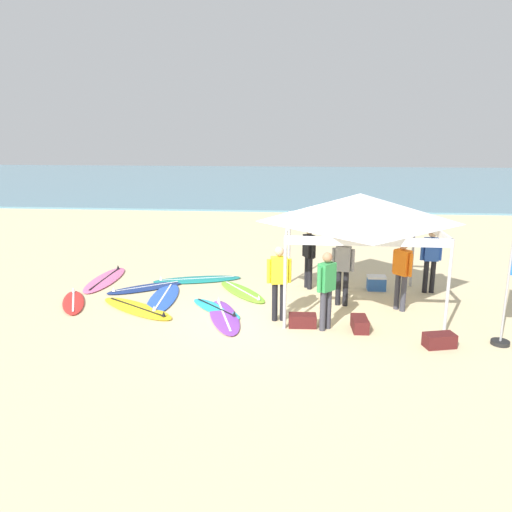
{
  "coord_description": "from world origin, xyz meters",
  "views": [
    {
      "loc": [
        0.86,
        -10.59,
        4.12
      ],
      "look_at": [
        -0.27,
        1.89,
        1.0
      ],
      "focal_mm": 34.72,
      "sensor_mm": 36.0,
      "label": 1
    }
  ],
  "objects_px": {
    "surfboard_red": "(73,302)",
    "gear_bag_by_pole": "(439,340)",
    "surfboard_yellow": "(137,308)",
    "surfboard_blue": "(163,298)",
    "person_orange": "(402,270)",
    "surfboard_cyan": "(216,309)",
    "surfboard_purple": "(224,316)",
    "canopy_tent": "(360,209)",
    "gear_bag_near_tent": "(302,320)",
    "person_yellow": "(279,278)",
    "person_blue": "(431,256)",
    "person_black": "(309,253)",
    "gear_bag_on_sand": "(360,324)",
    "person_green": "(326,286)",
    "surfboard_navy": "(146,288)",
    "person_grey": "(343,266)",
    "surfboard_pink": "(105,279)",
    "surfboard_lime": "(242,292)",
    "surfboard_teal": "(197,280)",
    "cooler_box": "(376,283)"
  },
  "relations": [
    {
      "from": "surfboard_teal",
      "to": "cooler_box",
      "type": "distance_m",
      "value": 5.01
    },
    {
      "from": "canopy_tent",
      "to": "gear_bag_by_pole",
      "type": "relative_size",
      "value": 5.82
    },
    {
      "from": "gear_bag_near_tent",
      "to": "person_green",
      "type": "bearing_deg",
      "value": -13.04
    },
    {
      "from": "canopy_tent",
      "to": "surfboard_blue",
      "type": "height_order",
      "value": "canopy_tent"
    },
    {
      "from": "surfboard_red",
      "to": "surfboard_lime",
      "type": "relative_size",
      "value": 0.93
    },
    {
      "from": "surfboard_teal",
      "to": "gear_bag_by_pole",
      "type": "relative_size",
      "value": 4.33
    },
    {
      "from": "surfboard_cyan",
      "to": "surfboard_purple",
      "type": "height_order",
      "value": "same"
    },
    {
      "from": "surfboard_lime",
      "to": "gear_bag_on_sand",
      "type": "xyz_separation_m",
      "value": [
        2.82,
        -2.29,
        0.1
      ]
    },
    {
      "from": "gear_bag_near_tent",
      "to": "person_orange",
      "type": "bearing_deg",
      "value": 28.55
    },
    {
      "from": "surfboard_teal",
      "to": "person_black",
      "type": "bearing_deg",
      "value": -7.32
    },
    {
      "from": "person_green",
      "to": "gear_bag_near_tent",
      "type": "relative_size",
      "value": 2.85
    },
    {
      "from": "gear_bag_near_tent",
      "to": "surfboard_blue",
      "type": "bearing_deg",
      "value": 157.0
    },
    {
      "from": "surfboard_navy",
      "to": "surfboard_blue",
      "type": "xyz_separation_m",
      "value": [
        0.7,
        -0.82,
        -0.0
      ]
    },
    {
      "from": "person_orange",
      "to": "person_green",
      "type": "bearing_deg",
      "value": -143.09
    },
    {
      "from": "person_orange",
      "to": "canopy_tent",
      "type": "bearing_deg",
      "value": 164.14
    },
    {
      "from": "person_orange",
      "to": "cooler_box",
      "type": "distance_m",
      "value": 1.76
    },
    {
      "from": "surfboard_red",
      "to": "gear_bag_near_tent",
      "type": "distance_m",
      "value": 5.77
    },
    {
      "from": "person_green",
      "to": "person_black",
      "type": "height_order",
      "value": "same"
    },
    {
      "from": "surfboard_cyan",
      "to": "surfboard_purple",
      "type": "distance_m",
      "value": 0.57
    },
    {
      "from": "surfboard_yellow",
      "to": "surfboard_blue",
      "type": "xyz_separation_m",
      "value": [
        0.42,
        0.8,
        -0.0
      ]
    },
    {
      "from": "canopy_tent",
      "to": "gear_bag_near_tent",
      "type": "bearing_deg",
      "value": -129.94
    },
    {
      "from": "surfboard_purple",
      "to": "person_orange",
      "type": "xyz_separation_m",
      "value": [
        4.1,
        0.91,
        0.95
      ]
    },
    {
      "from": "surfboard_blue",
      "to": "person_grey",
      "type": "distance_m",
      "value": 4.59
    },
    {
      "from": "person_yellow",
      "to": "surfboard_purple",
      "type": "bearing_deg",
      "value": 178.88
    },
    {
      "from": "canopy_tent",
      "to": "surfboard_yellow",
      "type": "relative_size",
      "value": 1.48
    },
    {
      "from": "surfboard_lime",
      "to": "gear_bag_by_pole",
      "type": "height_order",
      "value": "gear_bag_by_pole"
    },
    {
      "from": "person_black",
      "to": "surfboard_red",
      "type": "bearing_deg",
      "value": -162.9
    },
    {
      "from": "surfboard_red",
      "to": "surfboard_navy",
      "type": "xyz_separation_m",
      "value": [
        1.44,
        1.32,
        -0.0
      ]
    },
    {
      "from": "surfboard_cyan",
      "to": "surfboard_blue",
      "type": "height_order",
      "value": "same"
    },
    {
      "from": "surfboard_yellow",
      "to": "gear_bag_by_pole",
      "type": "xyz_separation_m",
      "value": [
        6.66,
        -1.53,
        0.1
      ]
    },
    {
      "from": "surfboard_yellow",
      "to": "surfboard_purple",
      "type": "bearing_deg",
      "value": -9.22
    },
    {
      "from": "canopy_tent",
      "to": "gear_bag_near_tent",
      "type": "distance_m",
      "value": 3.02
    },
    {
      "from": "surfboard_lime",
      "to": "person_black",
      "type": "height_order",
      "value": "person_black"
    },
    {
      "from": "surfboard_red",
      "to": "gear_bag_on_sand",
      "type": "xyz_separation_m",
      "value": [
        6.91,
        -1.09,
        0.1
      ]
    },
    {
      "from": "person_yellow",
      "to": "gear_bag_near_tent",
      "type": "relative_size",
      "value": 2.85
    },
    {
      "from": "surfboard_red",
      "to": "gear_bag_on_sand",
      "type": "distance_m",
      "value": 6.99
    },
    {
      "from": "surfboard_pink",
      "to": "surfboard_red",
      "type": "bearing_deg",
      "value": -91.03
    },
    {
      "from": "surfboard_blue",
      "to": "person_green",
      "type": "distance_m",
      "value": 4.44
    },
    {
      "from": "surfboard_teal",
      "to": "surfboard_blue",
      "type": "distance_m",
      "value": 1.78
    },
    {
      "from": "surfboard_blue",
      "to": "cooler_box",
      "type": "distance_m",
      "value": 5.68
    },
    {
      "from": "gear_bag_by_pole",
      "to": "surfboard_purple",
      "type": "bearing_deg",
      "value": 165.29
    },
    {
      "from": "gear_bag_by_pole",
      "to": "surfboard_cyan",
      "type": "bearing_deg",
      "value": 160.57
    },
    {
      "from": "gear_bag_near_tent",
      "to": "person_black",
      "type": "bearing_deg",
      "value": 86.83
    },
    {
      "from": "surfboard_navy",
      "to": "person_grey",
      "type": "relative_size",
      "value": 1.22
    },
    {
      "from": "surfboard_red",
      "to": "person_orange",
      "type": "bearing_deg",
      "value": 1.87
    },
    {
      "from": "person_yellow",
      "to": "person_blue",
      "type": "bearing_deg",
      "value": 31.51
    },
    {
      "from": "person_orange",
      "to": "surfboard_lime",
      "type": "bearing_deg",
      "value": 166.45
    },
    {
      "from": "gear_bag_on_sand",
      "to": "person_orange",
      "type": "bearing_deg",
      "value": 51.16
    },
    {
      "from": "person_orange",
      "to": "surfboard_purple",
      "type": "bearing_deg",
      "value": -167.49
    },
    {
      "from": "surfboard_red",
      "to": "gear_bag_by_pole",
      "type": "distance_m",
      "value": 8.58
    }
  ]
}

